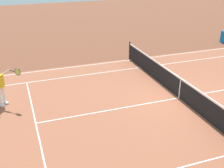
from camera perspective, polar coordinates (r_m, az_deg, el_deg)
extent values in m
plane|color=brown|center=(13.53, 13.09, -2.69)|extent=(60.00, 60.00, 0.00)
cube|color=#935138|center=(13.53, 13.09, -2.68)|extent=(24.20, 11.40, 0.00)
cube|color=white|center=(17.98, 3.85, 4.79)|extent=(23.80, 0.05, 0.01)
cube|color=white|center=(16.80, 5.72, 3.28)|extent=(23.80, 0.05, 0.01)
cube|color=white|center=(11.67, -14.82, -7.49)|extent=(0.05, 8.22, 0.01)
cube|color=white|center=(13.53, 13.10, -2.67)|extent=(12.80, 0.05, 0.01)
cylinder|color=#2D2D33|center=(18.07, 3.52, 6.69)|extent=(0.10, 0.10, 1.08)
cube|color=black|center=(13.34, 13.27, -1.00)|extent=(0.02, 11.60, 0.88)
cube|color=white|center=(13.14, 13.48, 1.01)|extent=(0.04, 11.60, 0.06)
cube|color=white|center=(13.34, 13.27, -1.00)|extent=(0.04, 0.06, 0.88)
cube|color=white|center=(13.34, -20.94, -3.93)|extent=(0.28, 0.27, 0.09)
cylinder|color=white|center=(13.36, -20.69, -1.91)|extent=(0.15, 0.15, 0.74)
cube|color=white|center=(13.49, -20.25, -3.51)|extent=(0.28, 0.27, 0.09)
cylinder|color=beige|center=(12.97, -20.28, 2.11)|extent=(0.42, 0.26, 0.30)
cylinder|color=#232326|center=(12.76, -19.14, 2.46)|extent=(0.23, 0.22, 0.04)
torus|color=#232326|center=(12.57, -18.16, 2.28)|extent=(0.24, 0.23, 0.31)
cylinder|color=#C6D84C|center=(12.57, -18.16, 2.28)|extent=(0.20, 0.19, 0.27)
cube|color=blue|center=(22.79, 21.32, 8.50)|extent=(0.06, 0.84, 0.84)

